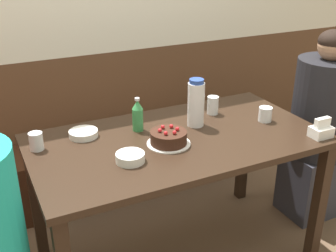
% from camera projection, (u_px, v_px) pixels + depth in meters
% --- Properties ---
extents(back_wall, '(4.80, 0.04, 2.50)m').
position_uv_depth(back_wall, '(107.00, 13.00, 2.82)').
color(back_wall, brown).
rests_on(back_wall, ground_plane).
extents(bench_seat, '(1.86, 0.38, 0.42)m').
position_uv_depth(bench_seat, '(125.00, 162.00, 3.07)').
color(bench_seat, '#381E11').
rests_on(bench_seat, ground_plane).
extents(dining_table, '(1.50, 0.81, 0.77)m').
position_uv_depth(dining_table, '(177.00, 154.00, 2.20)').
color(dining_table, black).
rests_on(dining_table, ground_plane).
extents(birthday_cake, '(0.22, 0.22, 0.09)m').
position_uv_depth(birthday_cake, '(169.00, 138.00, 2.08)').
color(birthday_cake, white).
rests_on(birthday_cake, dining_table).
extents(water_pitcher, '(0.09, 0.09, 0.26)m').
position_uv_depth(water_pitcher, '(196.00, 103.00, 2.25)').
color(water_pitcher, white).
rests_on(water_pitcher, dining_table).
extents(soju_bottle, '(0.06, 0.06, 0.18)m').
position_uv_depth(soju_bottle, '(138.00, 115.00, 2.21)').
color(soju_bottle, '#388E4C').
rests_on(soju_bottle, dining_table).
extents(napkin_holder, '(0.11, 0.08, 0.11)m').
position_uv_depth(napkin_holder, '(321.00, 130.00, 2.15)').
color(napkin_holder, white).
rests_on(napkin_holder, dining_table).
extents(bowl_soup_white, '(0.13, 0.13, 0.04)m').
position_uv_depth(bowl_soup_white, '(130.00, 158.00, 1.92)').
color(bowl_soup_white, white).
rests_on(bowl_soup_white, dining_table).
extents(bowl_rice_small, '(0.15, 0.15, 0.03)m').
position_uv_depth(bowl_rice_small, '(83.00, 134.00, 2.16)').
color(bowl_rice_small, white).
rests_on(bowl_rice_small, dining_table).
extents(glass_water_tall, '(0.07, 0.07, 0.10)m').
position_uv_depth(glass_water_tall, '(213.00, 105.00, 2.43)').
color(glass_water_tall, silver).
rests_on(glass_water_tall, dining_table).
extents(glass_tumbler_short, '(0.07, 0.07, 0.08)m').
position_uv_depth(glass_tumbler_short, '(265.00, 114.00, 2.34)').
color(glass_tumbler_short, silver).
rests_on(glass_tumbler_short, dining_table).
extents(glass_shot_small, '(0.07, 0.07, 0.09)m').
position_uv_depth(glass_shot_small, '(36.00, 141.00, 2.02)').
color(glass_shot_small, silver).
rests_on(glass_shot_small, dining_table).
extents(person_teal_shirt, '(0.37, 0.37, 1.23)m').
position_uv_depth(person_teal_shirt, '(319.00, 130.00, 2.64)').
color(person_teal_shirt, '#33333D').
rests_on(person_teal_shirt, ground_plane).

